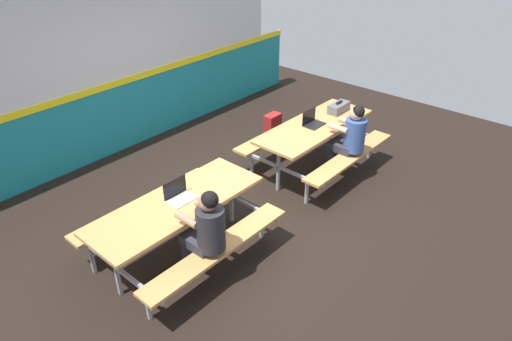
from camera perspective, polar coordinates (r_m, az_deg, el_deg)
The scene contains 10 objects.
ground_plane at distance 6.46m, azimuth -0.81°, elevation -3.91°, with size 10.00×10.00×0.02m, color black.
accent_backdrop at distance 7.76m, azimuth -16.29°, elevation 11.45°, with size 8.00×0.14×2.60m.
picnic_table_left at distance 5.30m, azimuth -9.66°, elevation -5.41°, with size 2.09×1.57×0.74m.
picnic_table_right at distance 7.02m, azimuth 7.27°, elevation 4.46°, with size 2.09×1.57×0.74m.
student_nearer at distance 4.83m, azimuth -6.26°, elevation -7.24°, with size 0.36×0.53×1.21m.
student_further at distance 6.76m, azimuth 11.56°, elevation 4.20°, with size 0.36×0.53×1.21m.
laptop_silver at distance 5.24m, azimuth -9.49°, elevation -3.04°, with size 0.32×0.22×0.22m.
laptop_dark at distance 6.93m, azimuth 7.02°, elevation 6.04°, with size 0.32×0.22×0.22m.
toolbox_grey at distance 7.42m, azimuth 10.24°, elevation 7.69°, with size 0.40×0.18×0.18m.
backpack_dark at distance 8.07m, azimuth 2.03°, elevation 5.52°, with size 0.30×0.22×0.44m.
Camera 1 is at (-3.96, -3.52, 3.68)m, focal length 32.22 mm.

